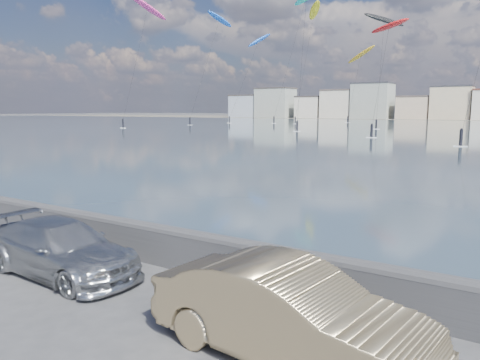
# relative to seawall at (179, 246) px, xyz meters

# --- Properties ---
(ground) EXTENTS (700.00, 700.00, 0.00)m
(ground) POSITION_rel_seawall_xyz_m (0.00, -2.70, -0.58)
(ground) COLOR #333335
(ground) RESTS_ON ground
(seawall) EXTENTS (400.00, 0.36, 1.08)m
(seawall) POSITION_rel_seawall_xyz_m (0.00, 0.00, 0.00)
(seawall) COLOR #28282B
(seawall) RESTS_ON ground
(car_silver) EXTENTS (4.65, 2.06, 1.33)m
(car_silver) POSITION_rel_seawall_xyz_m (-2.14, -1.89, 0.08)
(car_silver) COLOR #A2A5AA
(car_silver) RESTS_ON ground
(car_champagne) EXTENTS (4.90, 2.10, 1.57)m
(car_champagne) POSITION_rel_seawall_xyz_m (4.30, -2.40, 0.20)
(car_champagne) COLOR tan
(car_champagne) RESTS_ON ground
(kitesurfer_0) EXTENTS (8.48, 16.28, 18.20)m
(kitesurfer_0) POSITION_rel_seawall_xyz_m (-14.24, 69.02, 16.26)
(kitesurfer_0) COLOR red
(kitesurfer_0) RESTS_ON ground
(kitesurfer_3) EXTENTS (9.09, 21.10, 25.86)m
(kitesurfer_3) POSITION_rel_seawall_xyz_m (-24.14, 100.35, 23.04)
(kitesurfer_3) COLOR black
(kitesurfer_3) RESTS_ON ground
(kitesurfer_6) EXTENTS (5.40, 15.19, 29.03)m
(kitesurfer_6) POSITION_rel_seawall_xyz_m (-68.28, 71.21, 25.48)
(kitesurfer_6) COLOR #E5338C
(kitesurfer_6) RESTS_ON ground
(kitesurfer_7) EXTENTS (4.67, 15.04, 29.18)m
(kitesurfer_7) POSITION_rel_seawall_xyz_m (-65.06, 94.12, 25.93)
(kitesurfer_7) COLOR blue
(kitesurfer_7) RESTS_ON ground
(kitesurfer_10) EXTENTS (7.09, 17.41, 34.05)m
(kitesurfer_10) POSITION_rel_seawall_xyz_m (-49.52, 119.05, 30.68)
(kitesurfer_10) COLOR yellow
(kitesurfer_10) RESTS_ON ground
(kitesurfer_12) EXTENTS (9.49, 8.77, 22.93)m
(kitesurfer_12) POSITION_rel_seawall_xyz_m (-39.56, 131.42, 19.31)
(kitesurfer_12) COLOR #BF8C19
(kitesurfer_12) RESTS_ON ground
(kitesurfer_15) EXTENTS (6.98, 15.20, 26.78)m
(kitesurfer_15) POSITION_rel_seawall_xyz_m (-64.04, 112.79, 22.95)
(kitesurfer_15) COLOR blue
(kitesurfer_15) RESTS_ON ground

